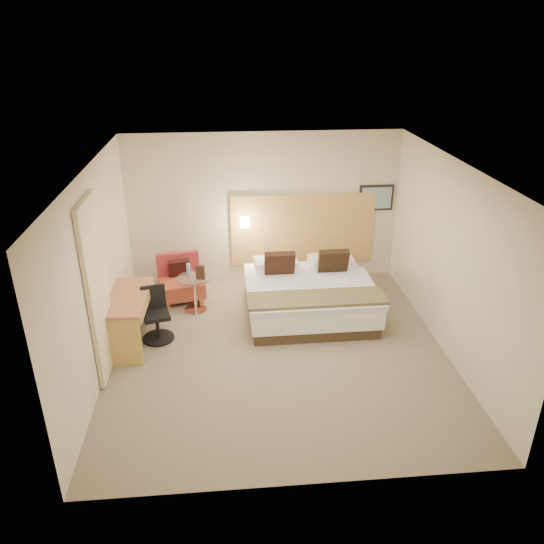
{
  "coord_description": "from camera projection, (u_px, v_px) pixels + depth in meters",
  "views": [
    {
      "loc": [
        -0.69,
        -6.48,
        4.29
      ],
      "look_at": [
        -0.04,
        0.5,
        1.04
      ],
      "focal_mm": 35.0,
      "sensor_mm": 36.0,
      "label": 1
    }
  ],
  "objects": [
    {
      "name": "art_frame",
      "position": [
        376.0,
        198.0,
        9.49
      ],
      "size": [
        0.62,
        0.03,
        0.47
      ],
      "primitive_type": "cube",
      "color": "black",
      "rests_on": "wall_back"
    },
    {
      "name": "lamp_shade",
      "position": [
        245.0,
        222.0,
        9.33
      ],
      "size": [
        0.15,
        0.15,
        0.15
      ],
      "primitive_type": "cube",
      "color": "#FEECC6",
      "rests_on": "wall_back"
    },
    {
      "name": "wall_back",
      "position": [
        264.0,
        208.0,
        9.41
      ],
      "size": [
        4.8,
        0.02,
        2.7
      ],
      "primitive_type": "cube",
      "color": "beige",
      "rests_on": "floor"
    },
    {
      "name": "wall_right",
      "position": [
        451.0,
        260.0,
        7.35
      ],
      "size": [
        0.02,
        5.0,
        2.7
      ],
      "primitive_type": "cube",
      "color": "beige",
      "rests_on": "floor"
    },
    {
      "name": "desk",
      "position": [
        130.0,
        306.0,
        7.66
      ],
      "size": [
        0.62,
        1.28,
        0.78
      ],
      "color": "#AB6643",
      "rests_on": "floor"
    },
    {
      "name": "bottle_a",
      "position": [
        189.0,
        270.0,
        8.56
      ],
      "size": [
        0.08,
        0.08,
        0.22
      ],
      "primitive_type": "cylinder",
      "rotation": [
        0.0,
        0.0,
        -0.21
      ],
      "color": "#88ADD3",
      "rests_on": "side_table"
    },
    {
      "name": "menu_folder",
      "position": [
        200.0,
        272.0,
        8.45
      ],
      "size": [
        0.15,
        0.08,
        0.24
      ],
      "primitive_type": "cube",
      "rotation": [
        0.0,
        0.0,
        -0.21
      ],
      "color": "#3B2218",
      "rests_on": "side_table"
    },
    {
      "name": "lamp_arm",
      "position": [
        245.0,
        221.0,
        9.39
      ],
      "size": [
        0.02,
        0.12,
        0.02
      ],
      "primitive_type": "cylinder",
      "rotation": [
        1.57,
        0.0,
        0.0
      ],
      "color": "white",
      "rests_on": "wall_back"
    },
    {
      "name": "headboard_panel",
      "position": [
        303.0,
        229.0,
        9.61
      ],
      "size": [
        2.6,
        0.04,
        1.3
      ],
      "primitive_type": "cube",
      "color": "tan",
      "rests_on": "wall_back"
    },
    {
      "name": "side_table",
      "position": [
        195.0,
        292.0,
        8.66
      ],
      "size": [
        0.65,
        0.65,
        0.61
      ],
      "color": "white",
      "rests_on": "floor"
    },
    {
      "name": "art_canvas",
      "position": [
        376.0,
        198.0,
        9.48
      ],
      "size": [
        0.54,
        0.01,
        0.39
      ],
      "primitive_type": "cube",
      "color": "gray",
      "rests_on": "wall_back"
    },
    {
      "name": "desk_chair",
      "position": [
        156.0,
        318.0,
        7.89
      ],
      "size": [
        0.56,
        0.56,
        0.82
      ],
      "color": "black",
      "rests_on": "floor"
    },
    {
      "name": "wall_front",
      "position": [
        307.0,
        377.0,
        4.88
      ],
      "size": [
        4.8,
        0.02,
        2.7
      ],
      "primitive_type": "cube",
      "color": "beige",
      "rests_on": "floor"
    },
    {
      "name": "lounge_chair",
      "position": [
        181.0,
        282.0,
        9.1
      ],
      "size": [
        0.85,
        0.78,
        0.77
      ],
      "color": "#9E6C4A",
      "rests_on": "floor"
    },
    {
      "name": "bed",
      "position": [
        308.0,
        294.0,
        8.64
      ],
      "size": [
        2.08,
        2.0,
        1.0
      ],
      "color": "#3F301F",
      "rests_on": "floor"
    },
    {
      "name": "floor",
      "position": [
        278.0,
        351.0,
        7.72
      ],
      "size": [
        4.8,
        5.0,
        0.02
      ],
      "primitive_type": "cube",
      "color": "#776650",
      "rests_on": "ground"
    },
    {
      "name": "wall_left",
      "position": [
        96.0,
        273.0,
        6.95
      ],
      "size": [
        0.02,
        5.0,
        2.7
      ],
      "primitive_type": "cube",
      "color": "beige",
      "rests_on": "floor"
    },
    {
      "name": "ceiling",
      "position": [
        279.0,
        166.0,
        6.57
      ],
      "size": [
        4.8,
        5.0,
        0.02
      ],
      "primitive_type": "cube",
      "color": "silver",
      "rests_on": "floor"
    },
    {
      "name": "curtain",
      "position": [
        97.0,
        290.0,
        6.78
      ],
      "size": [
        0.06,
        0.9,
        2.42
      ],
      "primitive_type": "cube",
      "color": "beige",
      "rests_on": "wall_left"
    }
  ]
}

